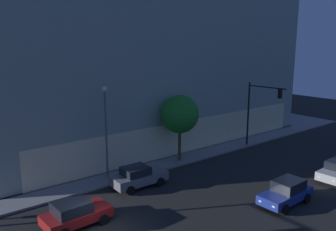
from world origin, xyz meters
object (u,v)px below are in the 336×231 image
modern_building (110,46)px  car_red (75,213)px  traffic_light_far_corner (259,105)px  sidewalk_tree (180,114)px  car_blue (286,192)px  street_lamp_sidewalk (106,121)px  car_grey (138,176)px

modern_building → car_red: bearing=-124.1°
modern_building → car_red: size_ratio=8.84×
traffic_light_far_corner → car_red: (-21.78, -3.14, -3.91)m
sidewalk_tree → car_blue: bearing=-89.2°
modern_building → sidewalk_tree: modern_building is taller
traffic_light_far_corner → car_blue: traffic_light_far_corner is taller
modern_building → street_lamp_sidewalk: (-10.01, -16.97, -5.75)m
car_red → car_grey: (6.31, 2.56, 0.02)m
sidewalk_tree → car_red: (-12.61, -5.05, -3.76)m
modern_building → car_blue: bearing=-94.7°
street_lamp_sidewalk → car_grey: street_lamp_sidewalk is taller
sidewalk_tree → car_grey: bearing=-158.4°
car_red → car_grey: size_ratio=0.94×
modern_building → car_grey: bearing=-114.1°
car_grey → street_lamp_sidewalk: bearing=113.2°
modern_building → traffic_light_far_corner: modern_building is taller
street_lamp_sidewalk → car_grey: bearing=-66.8°
modern_building → sidewalk_tree: (-2.52, -17.26, -6.11)m
modern_building → car_grey: size_ratio=8.32×
traffic_light_far_corner → car_grey: bearing=-177.8°
sidewalk_tree → car_grey: sidewalk_tree is taller
modern_building → street_lamp_sidewalk: 20.53m
traffic_light_far_corner → street_lamp_sidewalk: size_ratio=0.90×
modern_building → traffic_light_far_corner: bearing=-70.9°
traffic_light_far_corner → sidewalk_tree: size_ratio=1.10×
street_lamp_sidewalk → traffic_light_far_corner: bearing=-7.5°
car_red → car_grey: 6.81m
traffic_light_far_corner → car_grey: traffic_light_far_corner is taller
car_grey → car_blue: (6.45, -8.86, 0.02)m
modern_building → street_lamp_sidewalk: modern_building is taller
modern_building → car_blue: 30.35m
sidewalk_tree → car_blue: sidewalk_tree is taller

